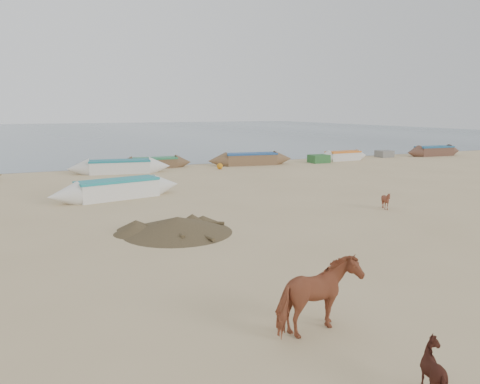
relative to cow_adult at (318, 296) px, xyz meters
name	(u,v)px	position (x,y,z in m)	size (l,w,h in m)	color
ground	(290,241)	(2.72, 5.74, -0.74)	(140.00, 140.00, 0.00)	tan
sea	(73,132)	(2.72, 87.74, -0.73)	(160.00, 160.00, 0.00)	slate
cow_adult	(318,296)	(0.00, 0.00, 0.00)	(0.80, 1.76, 1.48)	#964E31
calf_front	(386,201)	(9.02, 8.39, -0.35)	(0.63, 0.70, 0.78)	brown
calf_right	(441,373)	(0.52, -2.50, -0.34)	(0.81, 0.69, 0.81)	#4C2218
near_canoe	(118,189)	(-1.10, 15.68, -0.27)	(6.61, 1.22, 0.94)	silver
debris_pile	(177,225)	(-0.31, 8.35, -0.46)	(3.86, 3.86, 0.56)	brown
waterline_canoes	(146,164)	(2.58, 25.73, -0.32)	(59.39, 4.53, 0.93)	brown
beach_clutter	(211,164)	(7.28, 25.09, -0.44)	(43.12, 4.02, 0.64)	#2C6235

